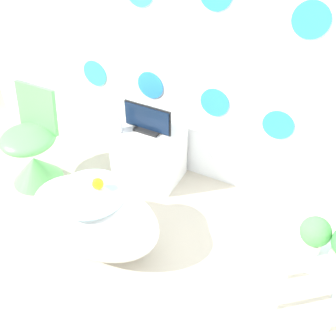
{
  "coord_description": "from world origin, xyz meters",
  "views": [
    {
      "loc": [
        1.21,
        -0.87,
        2.32
      ],
      "look_at": [
        0.35,
        0.78,
        0.75
      ],
      "focal_mm": 42.0,
      "sensor_mm": 36.0,
      "label": 1
    }
  ],
  "objects_px": {
    "chair": "(33,153)",
    "tv": "(147,120)",
    "vase": "(117,125)",
    "potted_plant_left": "(315,234)",
    "bathtub": "(94,216)"
  },
  "relations": [
    {
      "from": "chair",
      "to": "tv",
      "type": "distance_m",
      "value": 1.02
    },
    {
      "from": "vase",
      "to": "tv",
      "type": "bearing_deg",
      "value": 29.25
    },
    {
      "from": "potted_plant_left",
      "to": "chair",
      "type": "bearing_deg",
      "value": 176.41
    },
    {
      "from": "tv",
      "to": "potted_plant_left",
      "type": "bearing_deg",
      "value": -23.89
    },
    {
      "from": "bathtub",
      "to": "tv",
      "type": "distance_m",
      "value": 0.88
    },
    {
      "from": "tv",
      "to": "potted_plant_left",
      "type": "xyz_separation_m",
      "value": [
        1.43,
        -0.64,
        0.06
      ]
    },
    {
      "from": "bathtub",
      "to": "potted_plant_left",
      "type": "xyz_separation_m",
      "value": [
        1.41,
        0.19,
        0.39
      ]
    },
    {
      "from": "bathtub",
      "to": "chair",
      "type": "bearing_deg",
      "value": 159.15
    },
    {
      "from": "bathtub",
      "to": "tv",
      "type": "relative_size",
      "value": 2.41
    },
    {
      "from": "bathtub",
      "to": "vase",
      "type": "distance_m",
      "value": 0.79
    },
    {
      "from": "vase",
      "to": "chair",
      "type": "bearing_deg",
      "value": -149.11
    },
    {
      "from": "chair",
      "to": "potted_plant_left",
      "type": "distance_m",
      "value": 2.31
    },
    {
      "from": "potted_plant_left",
      "to": "vase",
      "type": "bearing_deg",
      "value": 162.75
    },
    {
      "from": "bathtub",
      "to": "tv",
      "type": "xyz_separation_m",
      "value": [
        -0.02,
        0.82,
        0.33
      ]
    },
    {
      "from": "vase",
      "to": "potted_plant_left",
      "type": "bearing_deg",
      "value": -17.25
    }
  ]
}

